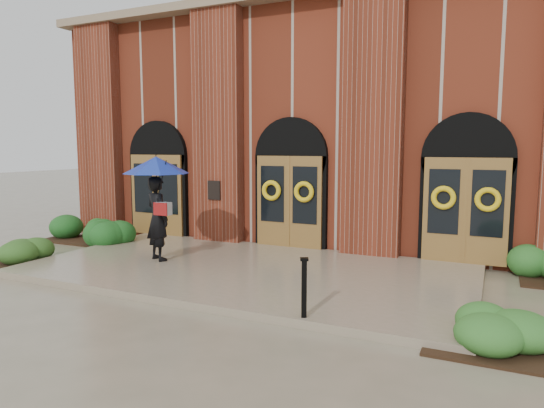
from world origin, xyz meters
The scene contains 8 objects.
ground centered at (0.00, 0.00, 0.00)m, with size 90.00×90.00×0.00m, color gray.
landing centered at (0.00, 0.15, 0.07)m, with size 10.00×5.30×0.15m, color gray.
church_building centered at (0.00, 8.78, 3.50)m, with size 16.20×12.53×7.00m.
man_with_umbrella centered at (-2.26, -0.10, 1.91)m, with size 2.10×2.10×2.52m.
metal_post centered at (2.41, -2.35, 0.66)m, with size 0.17×0.17×0.98m.
hedge_wall_left centered at (-6.12, 1.42, 0.36)m, with size 2.81×1.12×0.72m, color #1A4E1A.
hedge_front_left centered at (-5.24, -1.49, 0.28)m, with size 1.59×1.37×0.56m, color #2B531C.
hedge_front_right centered at (5.10, -2.00, 0.26)m, with size 1.48×1.27×0.52m, color #2C6123.
Camera 1 is at (5.14, -9.46, 2.90)m, focal length 32.00 mm.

